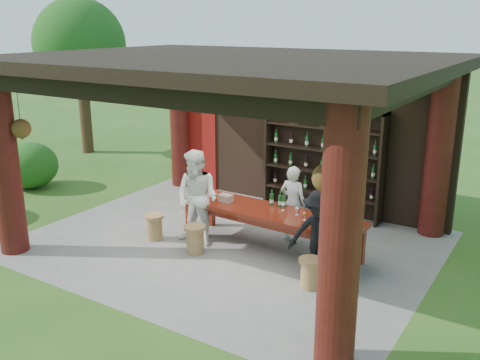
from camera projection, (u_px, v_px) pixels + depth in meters
The scene contains 15 objects.
ground at pixel (229, 243), 10.23m from camera, with size 90.00×90.00×0.00m, color #2D5119.
pavilion at pixel (240, 129), 9.97m from camera, with size 7.50×6.00×3.60m.
wine_shelf at pixel (322, 161), 11.47m from camera, with size 2.67×0.41×2.35m.
tasting_table at pixel (271, 217), 9.78m from camera, with size 3.52×1.01×0.75m.
stool_near_left at pixel (195, 239), 9.70m from camera, with size 0.40×0.40×0.52m.
stool_near_right at pixel (310, 272), 8.43m from camera, with size 0.37×0.37×0.49m.
stool_far_left at pixel (154, 226), 10.31m from camera, with size 0.38×0.38×0.50m.
host at pixel (293, 204), 10.16m from camera, with size 0.54×0.35×1.48m, color silver.
guest_woman at pixel (197, 198), 9.94m from camera, with size 0.88×0.69×1.81m, color white.
guest_man at pixel (319, 236), 8.58m from camera, with size 0.98×0.56×1.52m, color black.
table_bottles at pixel (279, 198), 9.93m from camera, with size 0.32×0.10×0.31m.
table_glasses at pixel (304, 214), 9.38m from camera, with size 0.93×0.31×0.15m.
napkin_basket at pixel (226, 198), 10.22m from camera, with size 0.26×0.18×0.14m, color #BF6672.
shrubs at pixel (315, 224), 9.68m from camera, with size 14.65×7.01×1.36m.
trees at pixel (443, 67), 8.45m from camera, with size 20.37×9.70×4.80m.
Camera 1 is at (5.24, -7.88, 4.06)m, focal length 40.00 mm.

